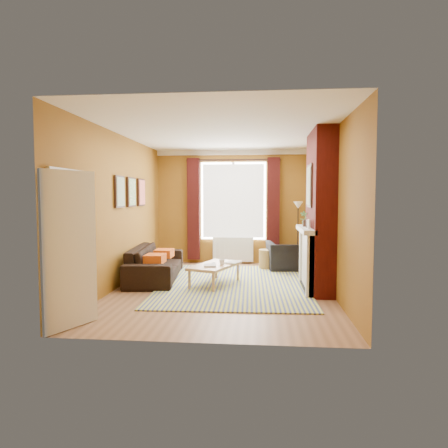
% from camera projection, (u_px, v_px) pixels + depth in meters
% --- Properties ---
extents(ground, '(5.50, 5.50, 0.00)m').
position_uv_depth(ground, '(223.00, 288.00, 7.27)').
color(ground, brown).
rests_on(ground, ground).
extents(room_walls, '(3.82, 5.54, 2.83)m').
position_uv_depth(room_walls, '(258.00, 211.00, 7.39)').
color(room_walls, brown).
rests_on(room_walls, ground).
extents(striped_rug, '(2.82, 3.84, 0.02)m').
position_uv_depth(striped_rug, '(233.00, 284.00, 7.57)').
color(striped_rug, '#32418A').
rests_on(striped_rug, ground).
extents(sofa, '(1.10, 2.33, 0.66)m').
position_uv_depth(sofa, '(156.00, 263.00, 8.03)').
color(sofa, black).
rests_on(sofa, ground).
extents(armchair, '(1.08, 0.97, 0.64)m').
position_uv_depth(armchair, '(289.00, 256.00, 8.99)').
color(armchair, black).
rests_on(armchair, ground).
extents(coffee_table, '(0.97, 1.32, 0.40)m').
position_uv_depth(coffee_table, '(215.00, 266.00, 7.46)').
color(coffee_table, tan).
rests_on(coffee_table, ground).
extents(wicker_stool, '(0.46, 0.46, 0.45)m').
position_uv_depth(wicker_stool, '(267.00, 259.00, 9.13)').
color(wicker_stool, olive).
rests_on(wicker_stool, ground).
extents(floor_lamp, '(0.26, 0.26, 1.54)m').
position_uv_depth(floor_lamp, '(298.00, 215.00, 9.34)').
color(floor_lamp, black).
rests_on(floor_lamp, ground).
extents(book_a, '(0.26, 0.32, 0.03)m').
position_uv_depth(book_a, '(204.00, 265.00, 7.25)').
color(book_a, '#999999').
rests_on(book_a, coffee_table).
extents(book_b, '(0.35, 0.39, 0.02)m').
position_uv_depth(book_b, '(228.00, 262.00, 7.65)').
color(book_b, '#999999').
rests_on(book_b, coffee_table).
extents(mug, '(0.15, 0.15, 0.10)m').
position_uv_depth(mug, '(222.00, 262.00, 7.36)').
color(mug, '#999999').
rests_on(mug, coffee_table).
extents(tv_remote, '(0.06, 0.15, 0.02)m').
position_uv_depth(tv_remote, '(213.00, 263.00, 7.48)').
color(tv_remote, '#29292C').
rests_on(tv_remote, coffee_table).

